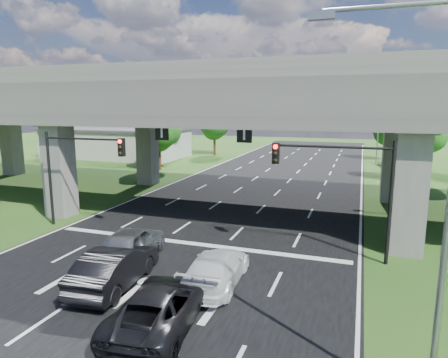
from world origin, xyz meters
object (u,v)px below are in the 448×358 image
Objects in this scene: car_silver at (131,244)px; car_dark at (115,267)px; streetlight_near at (432,183)px; streetlight_beyond at (376,119)px; signal_left at (76,162)px; car_white at (216,268)px; streetlight_far at (380,124)px; car_trailing at (160,306)px; signal_right at (344,177)px.

car_silver is 0.97× the size of car_dark.
streetlight_beyond is (0.00, 46.00, 0.00)m from streetlight_near.
signal_left is 12.35m from car_white.
streetlight_near is at bearing 140.72° from car_white.
car_silver is 0.99× the size of car_white.
car_white is (4.88, -1.19, -0.12)m from car_silver.
car_silver is (5.96, -3.65, -3.30)m from signal_left.
streetlight_far is 1.99× the size of car_silver.
streetlight_near reaches higher than signal_left.
car_silver is (-11.96, -23.70, -4.96)m from streetlight_far.
car_trailing reaches higher than car_white.
streetlight_near reaches higher than car_silver.
car_trailing is (-7.77, -44.62, -5.07)m from streetlight_beyond.
car_silver is at bearing -106.77° from streetlight_beyond.
signal_left is at bearing -48.62° from car_dark.
streetlight_beyond is at bearing -103.34° from car_white.
streetlight_near is 1.00× the size of streetlight_far.
signal_right reaches higher than car_silver.
car_dark is at bearing 101.56° from car_silver.
streetlight_beyond reaches higher than car_dark.
streetlight_near is 12.63m from car_dark.
streetlight_beyond is at bearing -106.30° from car_trailing.
streetlight_near is 1.99× the size of car_silver.
car_dark reaches higher than car_trailing.
streetlight_far reaches higher than car_silver.
signal_right is at bearing -138.34° from car_white.
streetlight_far and streetlight_beyond have the same top height.
streetlight_far is at bearing 90.00° from streetlight_near.
signal_left is 20.56m from streetlight_near.
signal_right is 1.12× the size of car_trailing.
streetlight_near is at bearing -77.12° from signal_right.
streetlight_near is 30.00m from streetlight_far.
streetlight_near is (17.92, -9.94, 1.66)m from signal_left.
signal_left is 0.60× the size of streetlight_near.
signal_right is 7.63m from car_white.
car_silver is at bearing -17.25° from car_white.
streetlight_far reaches higher than car_trailing.
streetlight_far is at bearing 48.22° from signal_left.
signal_right is at bearing -149.72° from car_dark.
signal_left is (-15.65, 0.00, 0.00)m from signal_right.
car_white is 0.94× the size of car_trailing.
signal_right is 15.65m from signal_left.
streetlight_far is 27.01m from car_silver.
signal_right is at bearing -96.47° from streetlight_far.
streetlight_far is 1.86× the size of car_trailing.
car_silver reaches higher than car_dark.
car_dark is at bearing 162.14° from streetlight_near.
car_dark is at bearing -104.60° from streetlight_beyond.
signal_left is 9.94m from car_dark.
signal_left is 13.71m from car_trailing.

